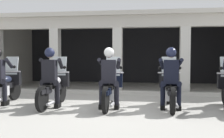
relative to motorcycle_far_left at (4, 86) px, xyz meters
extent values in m
plane|color=#A8A59E|center=(3.12, 3.05, -0.50)|extent=(80.00, 80.00, 0.00)
cube|color=black|center=(2.95, 6.62, 0.93)|extent=(10.82, 0.24, 2.86)
cube|color=#BCB7AD|center=(2.95, 2.82, 2.14)|extent=(10.82, 0.36, 0.44)
cube|color=#BCB7AD|center=(2.95, 4.65, 2.44)|extent=(10.82, 4.35, 0.16)
cube|color=#BCB7AD|center=(-2.36, 4.65, 0.93)|extent=(0.30, 4.35, 2.86)
cube|color=beige|center=(0.49, 2.82, 0.71)|extent=(0.35, 0.36, 2.42)
cube|color=beige|center=(2.95, 2.82, 0.71)|extent=(0.35, 0.36, 2.42)
cube|color=beige|center=(5.40, 2.82, 0.71)|extent=(0.35, 0.36, 2.42)
cube|color=#B7B5AD|center=(2.95, 2.32, -0.44)|extent=(10.42, 0.24, 0.12)
cylinder|color=black|center=(0.00, 0.58, -0.18)|extent=(0.09, 0.64, 0.64)
cube|color=black|center=(0.00, 0.58, 0.03)|extent=(0.14, 0.44, 0.08)
cube|color=silver|center=(0.00, -0.17, -0.13)|extent=(0.28, 0.44, 0.28)
cube|color=black|center=(0.00, -0.12, 0.00)|extent=(0.18, 1.24, 0.16)
ellipsoid|color=#1E2338|center=(0.00, 0.10, 0.18)|extent=(0.26, 0.48, 0.22)
cylinder|color=silver|center=(0.00, 0.52, 0.06)|extent=(0.05, 0.24, 0.53)
cube|color=black|center=(0.00, 0.46, 0.20)|extent=(0.52, 0.16, 0.44)
sphere|color=silver|center=(0.00, 0.56, 0.22)|extent=(0.18, 0.18, 0.18)
cube|color=silver|center=(0.00, 0.44, 0.57)|extent=(0.40, 0.14, 0.54)
cylinder|color=silver|center=(0.00, 0.36, 0.40)|extent=(0.62, 0.04, 0.04)
cube|color=black|center=(0.00, -0.20, 0.49)|extent=(0.05, 0.02, 0.32)
cylinder|color=black|center=(0.14, -0.30, 0.16)|extent=(0.26, 0.29, 0.17)
cylinder|color=black|center=(0.20, -0.30, -0.12)|extent=(0.12, 0.12, 0.53)
cube|color=black|center=(0.20, -0.29, -0.44)|extent=(0.11, 0.26, 0.12)
cylinder|color=black|center=(0.22, -0.09, 0.66)|extent=(0.19, 0.48, 0.31)
sphere|color=black|center=(0.26, 0.12, 0.55)|extent=(0.09, 0.09, 0.09)
cylinder|color=black|center=(1.56, 0.45, -0.18)|extent=(0.09, 0.64, 0.64)
cylinder|color=black|center=(1.56, -0.95, -0.18)|extent=(0.09, 0.64, 0.64)
cube|color=black|center=(1.56, 0.45, 0.03)|extent=(0.14, 0.44, 0.08)
cube|color=silver|center=(1.56, -0.30, -0.13)|extent=(0.28, 0.44, 0.28)
cube|color=black|center=(1.56, -0.25, 0.00)|extent=(0.18, 1.24, 0.16)
ellipsoid|color=#B2B2B7|center=(1.56, -0.03, 0.18)|extent=(0.26, 0.48, 0.22)
cube|color=black|center=(1.56, -0.43, 0.07)|extent=(0.24, 0.52, 0.10)
cube|color=black|center=(1.56, -0.89, 0.00)|extent=(0.16, 0.48, 0.10)
cylinder|color=silver|center=(1.56, 0.39, 0.06)|extent=(0.05, 0.24, 0.53)
cube|color=black|center=(1.56, 0.33, 0.20)|extent=(0.52, 0.16, 0.44)
sphere|color=silver|center=(1.56, 0.43, 0.22)|extent=(0.18, 0.18, 0.18)
cube|color=silver|center=(1.56, 0.31, 0.57)|extent=(0.40, 0.14, 0.54)
cylinder|color=silver|center=(1.56, 0.23, 0.40)|extent=(0.62, 0.04, 0.04)
cylinder|color=silver|center=(1.68, -0.65, -0.32)|extent=(0.07, 0.55, 0.07)
cube|color=black|center=(1.56, -0.45, 0.47)|extent=(0.36, 0.22, 0.60)
cube|color=black|center=(1.56, -0.33, 0.49)|extent=(0.05, 0.02, 0.32)
sphere|color=tan|center=(1.56, -0.43, 0.92)|extent=(0.21, 0.21, 0.21)
sphere|color=#191E38|center=(1.56, -0.43, 0.95)|extent=(0.26, 0.26, 0.26)
cylinder|color=black|center=(1.70, -0.43, 0.16)|extent=(0.26, 0.29, 0.17)
cylinder|color=black|center=(1.76, -0.43, -0.12)|extent=(0.12, 0.12, 0.53)
cube|color=black|center=(1.76, -0.42, -0.44)|extent=(0.11, 0.26, 0.12)
cylinder|color=black|center=(1.42, -0.43, 0.16)|extent=(0.26, 0.29, 0.17)
cylinder|color=black|center=(1.36, -0.43, -0.12)|extent=(0.12, 0.12, 0.53)
cube|color=black|center=(1.36, -0.42, -0.44)|extent=(0.11, 0.26, 0.12)
cylinder|color=black|center=(1.78, -0.22, 0.66)|extent=(0.19, 0.48, 0.31)
sphere|color=black|center=(1.82, -0.01, 0.55)|extent=(0.09, 0.09, 0.09)
cylinder|color=black|center=(1.34, -0.22, 0.66)|extent=(0.19, 0.48, 0.31)
sphere|color=black|center=(1.30, -0.01, 0.55)|extent=(0.09, 0.09, 0.09)
cylinder|color=black|center=(3.12, 0.52, -0.18)|extent=(0.09, 0.64, 0.64)
cylinder|color=black|center=(3.12, -0.88, -0.18)|extent=(0.09, 0.64, 0.64)
cube|color=black|center=(3.12, 0.52, 0.03)|extent=(0.14, 0.44, 0.08)
cube|color=silver|center=(3.12, -0.23, -0.13)|extent=(0.28, 0.44, 0.28)
cube|color=black|center=(3.12, -0.18, 0.00)|extent=(0.18, 1.24, 0.16)
ellipsoid|color=#B2B2B7|center=(3.12, 0.04, 0.18)|extent=(0.26, 0.48, 0.22)
cube|color=black|center=(3.12, -0.36, 0.07)|extent=(0.24, 0.52, 0.10)
cube|color=black|center=(3.12, -0.82, 0.00)|extent=(0.16, 0.48, 0.10)
cylinder|color=silver|center=(3.12, 0.46, 0.06)|extent=(0.05, 0.24, 0.53)
cube|color=black|center=(3.12, 0.40, 0.20)|extent=(0.52, 0.16, 0.44)
sphere|color=silver|center=(3.12, 0.50, 0.22)|extent=(0.18, 0.18, 0.18)
cube|color=silver|center=(3.12, 0.38, 0.57)|extent=(0.40, 0.14, 0.54)
cylinder|color=silver|center=(3.12, 0.30, 0.40)|extent=(0.62, 0.04, 0.04)
cylinder|color=silver|center=(3.24, -0.58, -0.32)|extent=(0.07, 0.55, 0.07)
cube|color=black|center=(3.12, -0.38, 0.47)|extent=(0.36, 0.22, 0.60)
cube|color=#14193F|center=(3.12, -0.26, 0.49)|extent=(0.05, 0.02, 0.32)
sphere|color=tan|center=(3.12, -0.36, 0.92)|extent=(0.21, 0.21, 0.21)
sphere|color=silver|center=(3.12, -0.36, 0.95)|extent=(0.26, 0.26, 0.26)
cylinder|color=black|center=(3.26, -0.36, 0.16)|extent=(0.26, 0.29, 0.17)
cylinder|color=black|center=(3.32, -0.36, -0.12)|extent=(0.12, 0.12, 0.53)
cube|color=black|center=(3.32, -0.35, -0.44)|extent=(0.11, 0.26, 0.12)
cylinder|color=black|center=(2.98, -0.36, 0.16)|extent=(0.26, 0.29, 0.17)
cylinder|color=black|center=(2.92, -0.36, -0.12)|extent=(0.12, 0.12, 0.53)
cube|color=black|center=(2.92, -0.35, -0.44)|extent=(0.11, 0.26, 0.12)
cylinder|color=black|center=(3.34, -0.15, 0.66)|extent=(0.19, 0.48, 0.31)
sphere|color=black|center=(3.38, 0.06, 0.55)|extent=(0.09, 0.09, 0.09)
cylinder|color=black|center=(2.90, -0.15, 0.66)|extent=(0.19, 0.48, 0.31)
sphere|color=black|center=(2.86, 0.06, 0.55)|extent=(0.09, 0.09, 0.09)
cylinder|color=black|center=(4.68, 0.63, -0.18)|extent=(0.09, 0.64, 0.64)
cylinder|color=black|center=(4.68, -0.77, -0.18)|extent=(0.09, 0.64, 0.64)
cube|color=black|center=(4.68, 0.63, 0.03)|extent=(0.14, 0.44, 0.08)
cube|color=silver|center=(4.68, -0.12, -0.13)|extent=(0.28, 0.44, 0.28)
cube|color=black|center=(4.68, -0.07, 0.00)|extent=(0.18, 1.24, 0.16)
ellipsoid|color=black|center=(4.68, 0.15, 0.18)|extent=(0.26, 0.48, 0.22)
cube|color=black|center=(4.68, -0.25, 0.07)|extent=(0.24, 0.52, 0.10)
cube|color=black|center=(4.68, -0.71, 0.00)|extent=(0.16, 0.48, 0.10)
cylinder|color=silver|center=(4.68, 0.57, 0.06)|extent=(0.05, 0.24, 0.53)
cube|color=black|center=(4.68, 0.51, 0.20)|extent=(0.52, 0.16, 0.44)
sphere|color=silver|center=(4.68, 0.61, 0.22)|extent=(0.18, 0.18, 0.18)
cube|color=silver|center=(4.68, 0.49, 0.57)|extent=(0.40, 0.14, 0.54)
cylinder|color=silver|center=(4.68, 0.41, 0.40)|extent=(0.62, 0.04, 0.04)
cylinder|color=silver|center=(4.80, -0.47, -0.32)|extent=(0.07, 0.55, 0.07)
cube|color=black|center=(4.68, -0.27, 0.47)|extent=(0.36, 0.22, 0.60)
cube|color=black|center=(4.68, -0.15, 0.49)|extent=(0.05, 0.02, 0.32)
sphere|color=tan|center=(4.68, -0.25, 0.92)|extent=(0.21, 0.21, 0.21)
sphere|color=#191E38|center=(4.68, -0.25, 0.95)|extent=(0.26, 0.26, 0.26)
cylinder|color=black|center=(4.82, -0.25, 0.16)|extent=(0.26, 0.29, 0.17)
cylinder|color=black|center=(4.88, -0.25, -0.12)|extent=(0.12, 0.12, 0.53)
cube|color=black|center=(4.88, -0.24, -0.44)|extent=(0.11, 0.26, 0.12)
cylinder|color=black|center=(4.54, -0.25, 0.16)|extent=(0.26, 0.29, 0.17)
cylinder|color=black|center=(4.48, -0.25, -0.12)|extent=(0.12, 0.12, 0.53)
cube|color=black|center=(4.48, -0.24, -0.44)|extent=(0.11, 0.26, 0.12)
cylinder|color=black|center=(4.90, -0.04, 0.66)|extent=(0.19, 0.48, 0.31)
sphere|color=black|center=(4.94, 0.17, 0.55)|extent=(0.09, 0.09, 0.09)
cylinder|color=black|center=(4.46, -0.04, 0.66)|extent=(0.19, 0.48, 0.31)
sphere|color=black|center=(4.42, 0.17, 0.55)|extent=(0.09, 0.09, 0.09)
sphere|color=black|center=(5.99, 0.14, 0.55)|extent=(0.09, 0.09, 0.09)
camera|label=1|loc=(4.17, -6.94, 0.86)|focal=41.81mm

